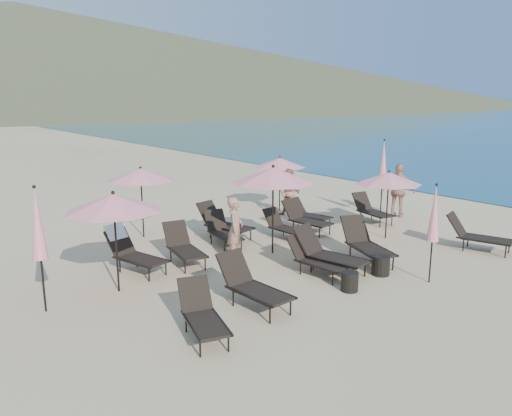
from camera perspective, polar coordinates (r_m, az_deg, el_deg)
ground at (r=12.61m, az=12.97°, el=-7.12°), size 800.00×800.00×0.00m
volcanic_headland at (r=321.21m, az=-23.53°, el=15.48°), size 690.00×690.00×55.00m
lounger_0 at (r=9.09m, az=-6.17°, el=-11.92°), size 0.99×1.66×0.89m
lounger_1 at (r=10.19m, az=-0.46°, el=-8.73°), size 0.80×1.81×1.01m
lounger_2 at (r=12.05m, az=6.74°, el=-5.70°), size 0.77×1.61×0.89m
lounger_3 at (r=12.26m, az=8.20°, el=-5.04°), size 1.08×1.95×1.06m
lounger_4 at (r=13.26m, az=12.42°, el=-3.87°), size 1.27×1.96×1.05m
lounger_5 at (r=15.12m, az=23.89°, el=-2.77°), size 1.14×1.84×0.99m
lounger_6 at (r=12.57m, az=-14.00°, el=-4.74°), size 1.09×1.84×1.08m
lounger_7 at (r=12.93m, az=-8.28°, el=-4.32°), size 0.89×1.75×0.96m
lounger_8 at (r=14.37m, az=-3.88°, el=-2.59°), size 0.90×1.69×0.92m
lounger_9 at (r=15.06m, az=3.14°, el=-2.02°), size 0.65×1.50×0.84m
lounger_10 at (r=15.84m, az=5.62°, el=-1.14°), size 0.87×1.74×0.96m
lounger_11 at (r=16.77m, az=6.03°, el=-0.57°), size 0.86×1.55×0.84m
lounger_12 at (r=15.10m, az=-3.78°, el=-1.64°), size 1.11×1.91×1.04m
lounger_13 at (r=17.48m, az=13.03°, el=-0.15°), size 0.88×1.70×0.93m
umbrella_open_0 at (r=10.97m, az=-15.97°, el=0.58°), size 2.09×2.09×2.25m
umbrella_open_1 at (r=13.26m, az=1.96°, el=3.77°), size 2.27×2.27×2.44m
umbrella_open_2 at (r=15.26m, az=14.93°, el=3.30°), size 1.93×1.93×2.08m
umbrella_open_3 at (r=15.27m, az=-13.04°, el=3.74°), size 2.02×2.02×2.18m
umbrella_open_4 at (r=18.47m, az=2.74°, el=5.20°), size 1.92×1.92×2.07m
umbrella_closed_0 at (r=11.85m, az=19.71°, el=-0.68°), size 0.27×0.27×2.32m
umbrella_closed_1 at (r=17.97m, az=14.33°, el=4.98°), size 0.33×0.33×2.78m
umbrella_closed_2 at (r=10.44m, az=-23.68°, el=-1.78°), size 0.30×0.30×2.56m
side_table_0 at (r=11.25m, az=10.64°, el=-8.25°), size 0.38×0.38×0.44m
side_table_1 at (r=12.39m, az=14.07°, el=-6.38°), size 0.43×0.43×0.47m
beachgoer_a at (r=12.95m, az=-2.38°, el=-2.40°), size 0.72×0.71×1.68m
beachgoer_b at (r=17.80m, az=3.84°, el=1.75°), size 0.96×1.04×1.71m
beachgoer_c at (r=18.36m, az=15.99°, el=1.93°), size 0.86×1.21×1.91m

